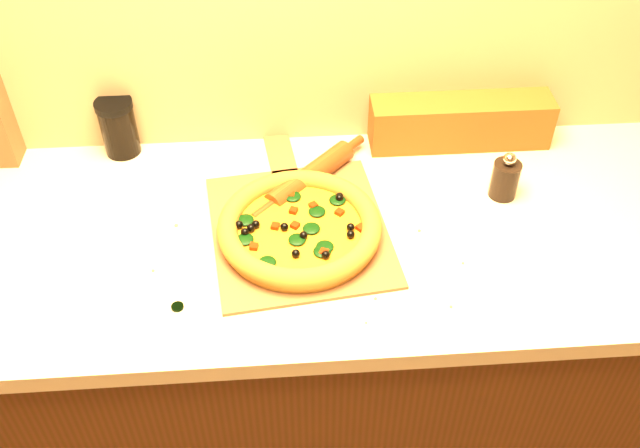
# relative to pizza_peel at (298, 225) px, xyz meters

# --- Properties ---
(cabinet) EXTENTS (2.80, 0.65, 0.86)m
(cabinet) POSITION_rel_pizza_peel_xyz_m (-0.05, -0.01, -0.47)
(cabinet) COLOR #492A0F
(cabinet) RESTS_ON ground
(countertop) EXTENTS (2.84, 0.68, 0.04)m
(countertop) POSITION_rel_pizza_peel_xyz_m (-0.05, -0.01, -0.02)
(countertop) COLOR beige
(countertop) RESTS_ON cabinet
(pizza_peel) EXTENTS (0.41, 0.56, 0.01)m
(pizza_peel) POSITION_rel_pizza_peel_xyz_m (0.00, 0.00, 0.00)
(pizza_peel) COLOR brown
(pizza_peel) RESTS_ON countertop
(pizza) EXTENTS (0.34, 0.34, 0.05)m
(pizza) POSITION_rel_pizza_peel_xyz_m (0.00, -0.04, 0.03)
(pizza) COLOR gold
(pizza) RESTS_ON pizza_peel
(bottle_cap) EXTENTS (0.03, 0.03, 0.01)m
(bottle_cap) POSITION_rel_pizza_peel_xyz_m (-0.24, -0.21, -0.00)
(bottle_cap) COLOR black
(bottle_cap) RESTS_ON countertop
(pepper_grinder) EXTENTS (0.06, 0.06, 0.11)m
(pepper_grinder) POSITION_rel_pizza_peel_xyz_m (0.46, 0.07, 0.04)
(pepper_grinder) COLOR black
(pepper_grinder) RESTS_ON countertop
(rolling_pin) EXTENTS (0.27, 0.27, 0.05)m
(rolling_pin) POSITION_rel_pizza_peel_xyz_m (0.03, 0.13, 0.02)
(rolling_pin) COLOR #50240D
(rolling_pin) RESTS_ON countertop
(bread_bag) EXTENTS (0.43, 0.14, 0.12)m
(bread_bag) POSITION_rel_pizza_peel_xyz_m (0.40, 0.29, 0.05)
(bread_bag) COLOR brown
(bread_bag) RESTS_ON countertop
(dark_jar) EXTENTS (0.09, 0.09, 0.14)m
(dark_jar) POSITION_rel_pizza_peel_xyz_m (-0.40, 0.29, 0.07)
(dark_jar) COLOR black
(dark_jar) RESTS_ON countertop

